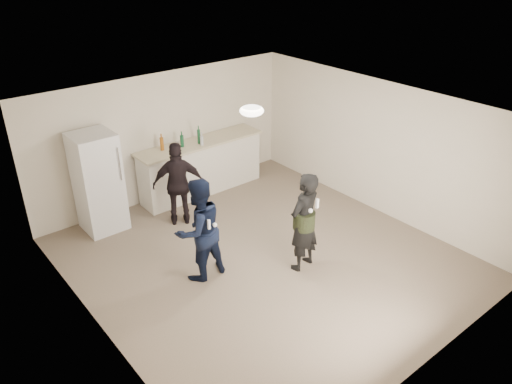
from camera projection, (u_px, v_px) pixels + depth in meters
floor at (264, 258)px, 8.21m from camera, size 6.00×6.00×0.00m
ceiling at (265, 112)px, 7.06m from camera, size 6.00×6.00×0.00m
wall_back at (165, 136)px, 9.69m from camera, size 6.00×0.00×6.00m
wall_front at (437, 286)px, 5.57m from camera, size 6.00×0.00×6.00m
wall_left at (92, 256)px, 6.08m from camera, size 0.00×6.00×6.00m
wall_right at (378, 148)px, 9.18m from camera, size 0.00×6.00×6.00m
counter at (201, 168)px, 10.13m from camera, size 2.60×0.56×1.05m
counter_top at (200, 143)px, 9.88m from camera, size 2.68×0.64×0.04m
fridge at (98, 182)px, 8.68m from camera, size 0.70×0.70×1.80m
fridge_handle at (119, 164)px, 8.40m from camera, size 0.02×0.02×0.60m
ceiling_dome at (252, 111)px, 7.29m from camera, size 0.36×0.36×0.16m
shaker at (177, 146)px, 9.46m from camera, size 0.08×0.08×0.17m
man at (199, 230)px, 7.43m from camera, size 0.83×0.66×1.65m
woman at (304, 222)px, 7.65m from camera, size 0.66×0.49×1.64m
camo_shorts at (304, 220)px, 7.63m from camera, size 0.34×0.34×0.28m
spectator at (179, 184)px, 8.88m from camera, size 0.99×0.78×1.57m
remote_man at (209, 224)px, 7.14m from camera, size 0.04×0.04×0.15m
nunchuk_man at (215, 225)px, 7.26m from camera, size 0.07×0.07×0.07m
remote_woman at (317, 203)px, 7.28m from camera, size 0.04×0.04×0.15m
nunchuk_woman at (311, 211)px, 7.29m from camera, size 0.07×0.07×0.07m
bottle_cluster at (184, 141)px, 9.60m from camera, size 0.80×0.34×0.28m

